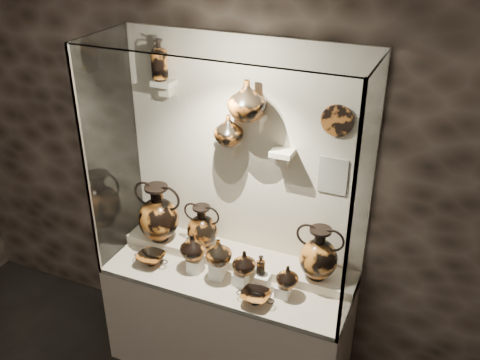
% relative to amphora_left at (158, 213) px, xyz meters
% --- Properties ---
extents(wall_back, '(5.00, 0.02, 3.20)m').
position_rel_amphora_left_xyz_m(wall_back, '(0.59, 0.21, 0.48)').
color(wall_back, black).
rests_on(wall_back, ground).
extents(plinth, '(1.70, 0.60, 0.80)m').
position_rel_amphora_left_xyz_m(plinth, '(0.59, -0.11, -0.72)').
color(plinth, beige).
rests_on(plinth, floor).
extents(front_tier, '(1.68, 0.58, 0.03)m').
position_rel_amphora_left_xyz_m(front_tier, '(0.59, -0.11, -0.31)').
color(front_tier, beige).
rests_on(front_tier, plinth).
extents(rear_tier, '(1.70, 0.25, 0.10)m').
position_rel_amphora_left_xyz_m(rear_tier, '(0.59, 0.06, -0.27)').
color(rear_tier, beige).
rests_on(rear_tier, plinth).
extents(back_panel, '(1.70, 0.03, 1.60)m').
position_rel_amphora_left_xyz_m(back_panel, '(0.59, 0.20, 0.48)').
color(back_panel, beige).
rests_on(back_panel, plinth).
extents(glass_front, '(1.70, 0.01, 1.60)m').
position_rel_amphora_left_xyz_m(glass_front, '(0.59, -0.41, 0.48)').
color(glass_front, white).
rests_on(glass_front, plinth).
extents(glass_left, '(0.01, 0.60, 1.60)m').
position_rel_amphora_left_xyz_m(glass_left, '(-0.25, -0.11, 0.48)').
color(glass_left, white).
rests_on(glass_left, plinth).
extents(glass_right, '(0.01, 0.60, 1.60)m').
position_rel_amphora_left_xyz_m(glass_right, '(1.44, -0.11, 0.48)').
color(glass_right, white).
rests_on(glass_right, plinth).
extents(glass_top, '(1.70, 0.60, 0.01)m').
position_rel_amphora_left_xyz_m(glass_top, '(0.59, -0.11, 1.28)').
color(glass_top, white).
rests_on(glass_top, back_panel).
extents(frame_post_left, '(0.02, 0.02, 1.60)m').
position_rel_amphora_left_xyz_m(frame_post_left, '(-0.25, -0.40, 0.48)').
color(frame_post_left, gray).
rests_on(frame_post_left, plinth).
extents(frame_post_right, '(0.02, 0.02, 1.60)m').
position_rel_amphora_left_xyz_m(frame_post_right, '(1.43, -0.40, 0.48)').
color(frame_post_right, gray).
rests_on(frame_post_right, plinth).
extents(pedestal_a, '(0.09, 0.09, 0.10)m').
position_rel_amphora_left_xyz_m(pedestal_a, '(0.37, -0.16, -0.24)').
color(pedestal_a, silver).
rests_on(pedestal_a, front_tier).
extents(pedestal_b, '(0.09, 0.09, 0.13)m').
position_rel_amphora_left_xyz_m(pedestal_b, '(0.54, -0.16, -0.23)').
color(pedestal_b, silver).
rests_on(pedestal_b, front_tier).
extents(pedestal_c, '(0.09, 0.09, 0.09)m').
position_rel_amphora_left_xyz_m(pedestal_c, '(0.71, -0.16, -0.25)').
color(pedestal_c, silver).
rests_on(pedestal_c, front_tier).
extents(pedestal_d, '(0.09, 0.09, 0.12)m').
position_rel_amphora_left_xyz_m(pedestal_d, '(0.87, -0.16, -0.23)').
color(pedestal_d, silver).
rests_on(pedestal_d, front_tier).
extents(pedestal_e, '(0.09, 0.09, 0.08)m').
position_rel_amphora_left_xyz_m(pedestal_e, '(1.01, -0.16, -0.25)').
color(pedestal_e, silver).
rests_on(pedestal_e, front_tier).
extents(bracket_ul, '(0.14, 0.12, 0.04)m').
position_rel_amphora_left_xyz_m(bracket_ul, '(0.04, 0.13, 0.93)').
color(bracket_ul, beige).
rests_on(bracket_ul, back_panel).
extents(bracket_ca, '(0.14, 0.12, 0.04)m').
position_rel_amphora_left_xyz_m(bracket_ca, '(0.49, 0.13, 0.58)').
color(bracket_ca, beige).
rests_on(bracket_ca, back_panel).
extents(bracket_cb, '(0.10, 0.12, 0.04)m').
position_rel_amphora_left_xyz_m(bracket_cb, '(0.69, 0.13, 0.78)').
color(bracket_cb, beige).
rests_on(bracket_cb, back_panel).
extents(bracket_cc, '(0.14, 0.12, 0.04)m').
position_rel_amphora_left_xyz_m(bracket_cc, '(0.87, 0.13, 0.58)').
color(bracket_cc, beige).
rests_on(bracket_cc, back_panel).
extents(amphora_left, '(0.42, 0.42, 0.44)m').
position_rel_amphora_left_xyz_m(amphora_left, '(0.00, 0.00, 0.00)').
color(amphora_left, '#BC6A24').
rests_on(amphora_left, rear_tier).
extents(amphora_mid, '(0.30, 0.30, 0.33)m').
position_rel_amphora_left_xyz_m(amphora_mid, '(0.33, 0.05, -0.06)').
color(amphora_mid, '#974F1A').
rests_on(amphora_mid, rear_tier).
extents(amphora_right, '(0.37, 0.37, 0.38)m').
position_rel_amphora_left_xyz_m(amphora_right, '(1.18, 0.03, -0.03)').
color(amphora_right, '#BC6A24').
rests_on(amphora_right, rear_tier).
extents(jug_a, '(0.19, 0.19, 0.19)m').
position_rel_amphora_left_xyz_m(jug_a, '(0.36, -0.15, -0.10)').
color(jug_a, '#BC6A24').
rests_on(jug_a, pedestal_a).
extents(jug_b, '(0.23, 0.23, 0.19)m').
position_rel_amphora_left_xyz_m(jug_b, '(0.56, -0.18, -0.07)').
color(jug_b, '#974F1A').
rests_on(jug_b, pedestal_b).
extents(jug_c, '(0.17, 0.17, 0.17)m').
position_rel_amphora_left_xyz_m(jug_c, '(0.73, -0.15, -0.12)').
color(jug_c, '#BC6A24').
rests_on(jug_c, pedestal_c).
extents(jug_e, '(0.16, 0.16, 0.15)m').
position_rel_amphora_left_xyz_m(jug_e, '(1.04, -0.16, -0.13)').
color(jug_e, '#BC6A24').
rests_on(jug_e, pedestal_e).
extents(lekythos_small, '(0.08, 0.08, 0.16)m').
position_rel_amphora_left_xyz_m(lekythos_small, '(0.85, -0.16, -0.09)').
color(lekythos_small, '#974F1A').
rests_on(lekythos_small, pedestal_d).
extents(kylix_left, '(0.26, 0.23, 0.10)m').
position_rel_amphora_left_xyz_m(kylix_left, '(0.05, -0.21, -0.24)').
color(kylix_left, '#974F1A').
rests_on(kylix_left, front_tier).
extents(kylix_right, '(0.29, 0.27, 0.10)m').
position_rel_amphora_left_xyz_m(kylix_right, '(0.88, -0.30, -0.24)').
color(kylix_right, '#BC6A24').
rests_on(kylix_right, front_tier).
extents(lekythos_tall, '(0.12, 0.12, 0.30)m').
position_rel_amphora_left_xyz_m(lekythos_tall, '(0.03, 0.12, 1.09)').
color(lekythos_tall, '#BC6A24').
rests_on(lekythos_tall, bracket_ul).
extents(ovoid_vase_a, '(0.22, 0.22, 0.20)m').
position_rel_amphora_left_xyz_m(ovoid_vase_a, '(0.52, 0.08, 0.70)').
color(ovoid_vase_a, '#974F1A').
rests_on(ovoid_vase_a, bracket_ca).
extents(ovoid_vase_b, '(0.28, 0.28, 0.25)m').
position_rel_amphora_left_xyz_m(ovoid_vase_b, '(0.66, 0.06, 0.92)').
color(ovoid_vase_b, '#974F1A').
rests_on(ovoid_vase_b, bracket_cb).
extents(wall_plate, '(0.20, 0.02, 0.20)m').
position_rel_amphora_left_xyz_m(wall_plate, '(1.19, 0.17, 0.83)').
color(wall_plate, '#9A531E').
rests_on(wall_plate, back_panel).
extents(info_placard, '(0.18, 0.01, 0.25)m').
position_rel_amphora_left_xyz_m(info_placard, '(1.19, 0.18, 0.46)').
color(info_placard, beige).
rests_on(info_placard, back_panel).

